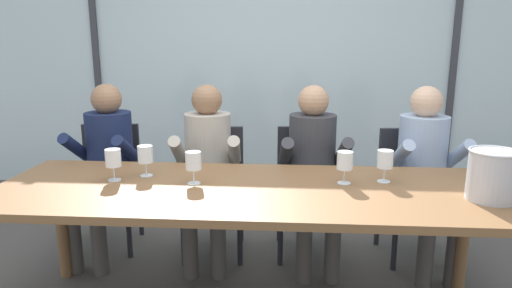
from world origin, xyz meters
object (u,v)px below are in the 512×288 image
Objects in this scene: chair_left_of_center at (214,180)px; chair_right_of_center at (411,182)px; wine_glass_by_left_taster at (145,156)px; wine_glass_by_right_taster at (385,161)px; wine_glass_near_bucket at (113,159)px; ice_bucket_primary at (493,175)px; wine_glass_center_pour at (345,162)px; dining_table at (251,200)px; person_charcoal_jacket at (313,163)px; chair_near_curtain at (109,175)px; person_beige_jumper at (207,161)px; person_navy_polo at (105,159)px; wine_glass_spare_empty at (193,162)px; person_pale_blue_shirt at (426,165)px; chair_center at (306,180)px.

chair_left_of_center is 1.00× the size of chair_right_of_center.
wine_glass_by_right_taster is (1.31, -0.01, 0.00)m from wine_glass_by_left_taster.
wine_glass_by_left_taster is 0.17m from wine_glass_near_bucket.
wine_glass_center_pour is at bearing 163.06° from ice_bucket_primary.
dining_table is 2.22× the size of person_charcoal_jacket.
chair_right_of_center is at bearing -6.65° from chair_near_curtain.
chair_left_of_center is at bearing 146.20° from wine_glass_by_right_taster.
wine_glass_by_right_taster is (1.07, -0.58, 0.18)m from person_beige_jumper.
person_navy_polo is 6.94× the size of wine_glass_spare_empty.
wine_glass_near_bucket is (0.38, -0.83, 0.35)m from chair_near_curtain.
person_pale_blue_shirt reaches higher than wine_glass_center_pour.
chair_left_of_center is 3.66× the size of ice_bucket_primary.
dining_table is 1.32m from person_pale_blue_shirt.
person_navy_polo reaches higher than wine_glass_spare_empty.
person_navy_polo is 1.00× the size of person_pale_blue_shirt.
wine_glass_by_left_taster reaches higher than dining_table.
person_charcoal_jacket is 0.66m from wine_glass_center_pour.
person_beige_jumper is (0.72, -0.00, 0.00)m from person_navy_polo.
ice_bucket_primary reaches higher than dining_table.
chair_left_of_center is 1.80m from ice_bucket_primary.
person_charcoal_jacket and person_pale_blue_shirt have the same top height.
ice_bucket_primary reaches higher than chair_left_of_center.
person_beige_jumper reaches higher than chair_right_of_center.
person_beige_jumper is 1.47m from person_pale_blue_shirt.
person_beige_jumper reaches higher than chair_center.
chair_right_of_center is 0.74× the size of person_navy_polo.
wine_glass_by_left_taster is (-0.96, -0.57, 0.18)m from person_charcoal_jacket.
person_navy_polo reaches higher than chair_left_of_center.
person_charcoal_jacket is (0.70, -0.12, 0.17)m from chair_left_of_center.
person_charcoal_jacket is 6.94× the size of wine_glass_by_right_taster.
wine_glass_spare_empty is at bearing -128.85° from chair_center.
dining_table is 3.02× the size of chair_center.
chair_near_curtain is 0.74× the size of person_pale_blue_shirt.
ice_bucket_primary is at bearing -30.06° from chair_near_curtain.
dining_table is 1.30m from person_navy_polo.
wine_glass_near_bucket is at bearing -178.36° from wine_glass_center_pour.
dining_table is at bearing -121.30° from person_charcoal_jacket.
wine_glass_by_right_taster reaches higher than chair_left_of_center.
chair_right_of_center is (1.06, 0.89, -0.16)m from dining_table.
chair_near_curtain is at bearing 177.66° from chair_center.
person_pale_blue_shirt is 0.89m from wine_glass_center_pour.
person_pale_blue_shirt reaches higher than dining_table.
ice_bucket_primary reaches higher than chair_right_of_center.
person_pale_blue_shirt is 6.94× the size of wine_glass_by_left_taster.
chair_near_curtain is 5.11× the size of wine_glass_spare_empty.
person_beige_jumper is at bearing 116.64° from dining_table.
chair_left_of_center is at bearing 73.81° from person_beige_jumper.
person_navy_polo is at bearing 158.33° from wine_glass_center_pour.
wine_glass_near_bucket is 1.00× the size of wine_glass_center_pour.
chair_left_of_center is at bearing -10.19° from chair_near_curtain.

